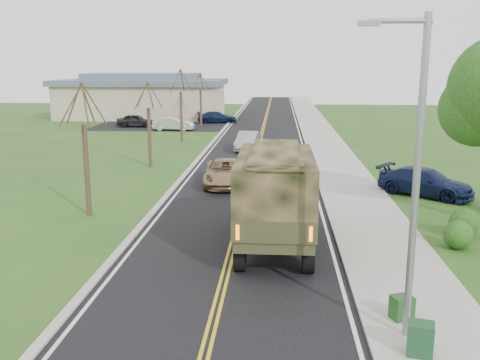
# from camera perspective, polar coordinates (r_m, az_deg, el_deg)

# --- Properties ---
(ground) EXTENTS (160.00, 160.00, 0.00)m
(ground) POSITION_cam_1_polar(r_m,az_deg,el_deg) (15.01, -2.87, -14.88)
(ground) COLOR #294D19
(ground) RESTS_ON ground
(road) EXTENTS (8.00, 120.00, 0.01)m
(road) POSITION_cam_1_polar(r_m,az_deg,el_deg) (53.72, 2.34, 4.97)
(road) COLOR black
(road) RESTS_ON ground
(curb_right) EXTENTS (0.30, 120.00, 0.12)m
(curb_right) POSITION_cam_1_polar(r_m,az_deg,el_deg) (53.74, 6.78, 4.95)
(curb_right) COLOR #9E998E
(curb_right) RESTS_ON ground
(sidewalk_right) EXTENTS (3.20, 120.00, 0.10)m
(sidewalk_right) POSITION_cam_1_polar(r_m,az_deg,el_deg) (53.85, 8.65, 4.90)
(sidewalk_right) COLOR #9E998E
(sidewalk_right) RESTS_ON ground
(curb_left) EXTENTS (0.30, 120.00, 0.10)m
(curb_left) POSITION_cam_1_polar(r_m,az_deg,el_deg) (54.00, -2.08, 5.06)
(curb_left) COLOR #9E998E
(curb_left) RESTS_ON ground
(street_light) EXTENTS (1.65, 0.22, 8.00)m
(street_light) POSITION_cam_1_polar(r_m,az_deg,el_deg) (13.37, 17.98, 1.24)
(street_light) COLOR gray
(street_light) RESTS_ON ground
(bare_tree_a) EXTENTS (1.93, 2.26, 6.08)m
(bare_tree_a) POSITION_cam_1_polar(r_m,az_deg,el_deg) (25.18, -16.11, 2.15)
(bare_tree_a) COLOR #38281C
(bare_tree_a) RESTS_ON ground
(bare_tree_b) EXTENTS (1.83, 2.14, 5.73)m
(bare_tree_b) POSITION_cam_1_polar(r_m,az_deg,el_deg) (36.57, -9.66, 5.25)
(bare_tree_b) COLOR #38281C
(bare_tree_b) RESTS_ON ground
(bare_tree_c) EXTENTS (2.04, 2.39, 6.42)m
(bare_tree_c) POSITION_cam_1_polar(r_m,az_deg,el_deg) (48.22, -6.29, 7.38)
(bare_tree_c) COLOR #38281C
(bare_tree_c) RESTS_ON ground
(bare_tree_d) EXTENTS (1.88, 2.20, 5.91)m
(bare_tree_d) POSITION_cam_1_polar(r_m,az_deg,el_deg) (60.04, -4.21, 8.16)
(bare_tree_d) COLOR #38281C
(bare_tree_d) RESTS_ON ground
(commercial_building) EXTENTS (25.50, 21.50, 5.65)m
(commercial_building) POSITION_cam_1_polar(r_m,az_deg,el_deg) (71.57, -10.26, 8.77)
(commercial_building) COLOR tan
(commercial_building) RESTS_ON ground
(military_truck) EXTENTS (2.73, 7.71, 3.84)m
(military_truck) POSITION_cam_1_polar(r_m,az_deg,el_deg) (20.13, 3.79, -1.11)
(military_truck) COLOR black
(military_truck) RESTS_ON ground
(suv_champagne) EXTENTS (2.81, 5.40, 1.45)m
(suv_champagne) POSITION_cam_1_polar(r_m,az_deg,el_deg) (30.75, -1.54, 0.80)
(suv_champagne) COLOR #977955
(suv_champagne) RESTS_ON ground
(sedan_silver) EXTENTS (1.94, 4.60, 1.48)m
(sedan_silver) POSITION_cam_1_polar(r_m,az_deg,el_deg) (43.18, 0.82, 4.16)
(sedan_silver) COLOR #A5A5A9
(sedan_silver) RESTS_ON ground
(pickup_navy) EXTENTS (5.20, 4.68, 1.45)m
(pickup_navy) POSITION_cam_1_polar(r_m,az_deg,el_deg) (29.92, 19.17, -0.21)
(pickup_navy) COLOR #0F1939
(pickup_navy) RESTS_ON ground
(utility_box_near) EXTENTS (0.71, 0.63, 0.80)m
(utility_box_near) POSITION_cam_1_polar(r_m,az_deg,el_deg) (13.83, 18.68, -15.76)
(utility_box_near) COLOR #163E21
(utility_box_near) RESTS_ON sidewalk_right
(utility_box_far) EXTENTS (0.67, 0.62, 0.65)m
(utility_box_far) POSITION_cam_1_polar(r_m,az_deg,el_deg) (15.44, 16.87, -12.88)
(utility_box_far) COLOR #184519
(utility_box_far) RESTS_ON sidewalk_right
(lot_car_dark) EXTENTS (4.15, 1.70, 1.41)m
(lot_car_dark) POSITION_cam_1_polar(r_m,az_deg,el_deg) (60.33, -11.04, 6.23)
(lot_car_dark) COLOR black
(lot_car_dark) RESTS_ON ground
(lot_car_silver) EXTENTS (4.32, 1.57, 1.42)m
(lot_car_silver) POSITION_cam_1_polar(r_m,az_deg,el_deg) (56.68, -7.13, 5.98)
(lot_car_silver) COLOR silver
(lot_car_silver) RESTS_ON ground
(lot_car_navy) EXTENTS (4.87, 2.55, 1.35)m
(lot_car_navy) POSITION_cam_1_polar(r_m,az_deg,el_deg) (63.49, -2.45, 6.71)
(lot_car_navy) COLOR #0F1938
(lot_car_navy) RESTS_ON ground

